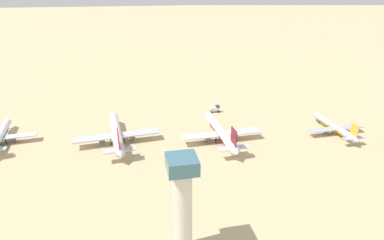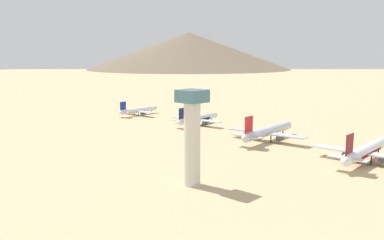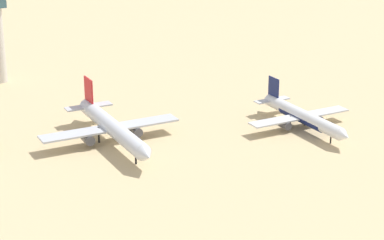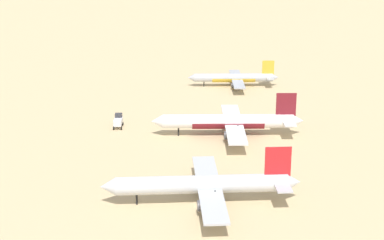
% 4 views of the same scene
% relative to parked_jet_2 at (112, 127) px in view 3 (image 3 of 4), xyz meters
% --- Properties ---
extents(ground_plane, '(1800.00, 1800.00, 0.00)m').
position_rel_parked_jet_2_xyz_m(ground_plane, '(1.86, 1.73, -4.36)').
color(ground_plane, tan).
extents(parked_jet_2, '(44.95, 36.57, 12.96)m').
position_rel_parked_jet_2_xyz_m(parked_jet_2, '(0.00, 0.00, 0.00)').
color(parked_jet_2, silver).
rests_on(parked_jet_2, ground).
extents(parked_jet_3, '(37.11, 30.22, 10.70)m').
position_rel_parked_jet_2_xyz_m(parked_jet_3, '(9.13, 49.73, -0.80)').
color(parked_jet_3, silver).
rests_on(parked_jet_3, ground).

